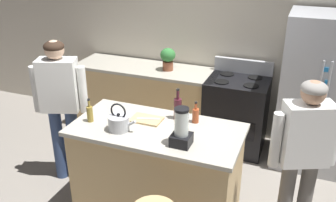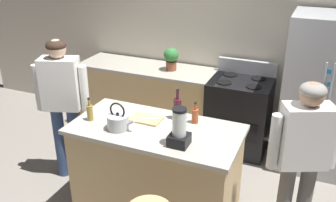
{
  "view_description": "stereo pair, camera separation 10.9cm",
  "coord_description": "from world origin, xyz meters",
  "px_view_note": "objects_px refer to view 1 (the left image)",
  "views": [
    {
      "loc": [
        1.21,
        -2.82,
        2.61
      ],
      "look_at": [
        0.0,
        0.3,
        1.1
      ],
      "focal_mm": 39.77,
      "sensor_mm": 36.0,
      "label": 1
    },
    {
      "loc": [
        1.31,
        -2.78,
        2.61
      ],
      "look_at": [
        0.0,
        0.3,
        1.1
      ],
      "focal_mm": 39.77,
      "sensor_mm": 36.0,
      "label": 2
    }
  ],
  "objects_px": {
    "refrigerator": "(321,94)",
    "bottle_vinegar": "(90,113)",
    "blender_appliance": "(181,130)",
    "bottle_cooking_sauce": "(196,115)",
    "bottle_wine": "(178,108)",
    "chef_knife": "(148,119)",
    "kitchen_island": "(157,170)",
    "tea_kettle": "(119,122)",
    "cutting_board": "(146,119)",
    "potted_plant": "(168,58)",
    "stove_range": "(236,113)",
    "person_by_island_left": "(61,99)",
    "person_by_sink_right": "(304,149)"
  },
  "relations": [
    {
      "from": "refrigerator",
      "to": "stove_range",
      "type": "bearing_deg",
      "value": 178.53
    },
    {
      "from": "blender_appliance",
      "to": "person_by_island_left",
      "type": "bearing_deg",
      "value": 166.51
    },
    {
      "from": "bottle_vinegar",
      "to": "blender_appliance",
      "type": "bearing_deg",
      "value": -5.79
    },
    {
      "from": "stove_range",
      "to": "bottle_cooking_sauce",
      "type": "bearing_deg",
      "value": -97.23
    },
    {
      "from": "bottle_wine",
      "to": "person_by_sink_right",
      "type": "bearing_deg",
      "value": -6.62
    },
    {
      "from": "kitchen_island",
      "to": "bottle_wine",
      "type": "bearing_deg",
      "value": 64.77
    },
    {
      "from": "blender_appliance",
      "to": "bottle_cooking_sauce",
      "type": "distance_m",
      "value": 0.45
    },
    {
      "from": "potted_plant",
      "to": "chef_knife",
      "type": "distance_m",
      "value": 1.5
    },
    {
      "from": "kitchen_island",
      "to": "tea_kettle",
      "type": "xyz_separation_m",
      "value": [
        -0.31,
        -0.16,
        0.55
      ]
    },
    {
      "from": "bottle_cooking_sauce",
      "to": "cutting_board",
      "type": "xyz_separation_m",
      "value": [
        -0.46,
        -0.14,
        -0.07
      ]
    },
    {
      "from": "stove_range",
      "to": "tea_kettle",
      "type": "bearing_deg",
      "value": -114.75
    },
    {
      "from": "potted_plant",
      "to": "bottle_vinegar",
      "type": "height_order",
      "value": "potted_plant"
    },
    {
      "from": "bottle_wine",
      "to": "stove_range",
      "type": "bearing_deg",
      "value": 74.62
    },
    {
      "from": "potted_plant",
      "to": "bottle_vinegar",
      "type": "relative_size",
      "value": 1.27
    },
    {
      "from": "kitchen_island",
      "to": "refrigerator",
      "type": "relative_size",
      "value": 0.87
    },
    {
      "from": "bottle_wine",
      "to": "chef_knife",
      "type": "distance_m",
      "value": 0.3
    },
    {
      "from": "refrigerator",
      "to": "person_by_island_left",
      "type": "xyz_separation_m",
      "value": [
        -2.61,
        -1.34,
        0.07
      ]
    },
    {
      "from": "kitchen_island",
      "to": "chef_knife",
      "type": "bearing_deg",
      "value": 141.0
    },
    {
      "from": "bottle_vinegar",
      "to": "bottle_cooking_sauce",
      "type": "bearing_deg",
      "value": 20.01
    },
    {
      "from": "chef_knife",
      "to": "bottle_cooking_sauce",
      "type": "bearing_deg",
      "value": -0.11
    },
    {
      "from": "potted_plant",
      "to": "cutting_board",
      "type": "xyz_separation_m",
      "value": [
        0.34,
        -1.45,
        -0.16
      ]
    },
    {
      "from": "bottle_cooking_sauce",
      "to": "chef_knife",
      "type": "bearing_deg",
      "value": -162.61
    },
    {
      "from": "bottle_vinegar",
      "to": "bottle_cooking_sauce",
      "type": "relative_size",
      "value": 1.09
    },
    {
      "from": "refrigerator",
      "to": "person_by_sink_right",
      "type": "relative_size",
      "value": 1.18
    },
    {
      "from": "cutting_board",
      "to": "chef_knife",
      "type": "bearing_deg",
      "value": 0.0
    },
    {
      "from": "tea_kettle",
      "to": "potted_plant",
      "type": "bearing_deg",
      "value": 96.04
    },
    {
      "from": "stove_range",
      "to": "bottle_wine",
      "type": "relative_size",
      "value": 3.58
    },
    {
      "from": "bottle_vinegar",
      "to": "tea_kettle",
      "type": "height_order",
      "value": "tea_kettle"
    },
    {
      "from": "person_by_island_left",
      "to": "bottle_cooking_sauce",
      "type": "xyz_separation_m",
      "value": [
        1.49,
        0.09,
        0.04
      ]
    },
    {
      "from": "person_by_island_left",
      "to": "potted_plant",
      "type": "distance_m",
      "value": 1.56
    },
    {
      "from": "cutting_board",
      "to": "refrigerator",
      "type": "bearing_deg",
      "value": 41.48
    },
    {
      "from": "bottle_wine",
      "to": "chef_knife",
      "type": "relative_size",
      "value": 1.44
    },
    {
      "from": "bottle_wine",
      "to": "cutting_board",
      "type": "relative_size",
      "value": 1.05
    },
    {
      "from": "refrigerator",
      "to": "bottle_vinegar",
      "type": "distance_m",
      "value": 2.63
    },
    {
      "from": "potted_plant",
      "to": "cutting_board",
      "type": "distance_m",
      "value": 1.49
    },
    {
      "from": "stove_range",
      "to": "potted_plant",
      "type": "xyz_separation_m",
      "value": [
        -0.96,
        0.03,
        0.64
      ]
    },
    {
      "from": "person_by_island_left",
      "to": "person_by_sink_right",
      "type": "bearing_deg",
      "value": -0.93
    },
    {
      "from": "kitchen_island",
      "to": "stove_range",
      "type": "bearing_deg",
      "value": 72.9
    },
    {
      "from": "stove_range",
      "to": "cutting_board",
      "type": "xyz_separation_m",
      "value": [
        -0.62,
        -1.42,
        0.47
      ]
    },
    {
      "from": "cutting_board",
      "to": "bottle_cooking_sauce",
      "type": "bearing_deg",
      "value": 16.67
    },
    {
      "from": "blender_appliance",
      "to": "bottle_vinegar",
      "type": "xyz_separation_m",
      "value": [
        -0.97,
        0.1,
        -0.06
      ]
    },
    {
      "from": "blender_appliance",
      "to": "chef_knife",
      "type": "xyz_separation_m",
      "value": [
        -0.45,
        0.31,
        -0.12
      ]
    },
    {
      "from": "cutting_board",
      "to": "chef_knife",
      "type": "distance_m",
      "value": 0.02
    },
    {
      "from": "kitchen_island",
      "to": "person_by_sink_right",
      "type": "xyz_separation_m",
      "value": [
        1.31,
        0.11,
        0.47
      ]
    },
    {
      "from": "person_by_sink_right",
      "to": "chef_knife",
      "type": "distance_m",
      "value": 1.44
    },
    {
      "from": "potted_plant",
      "to": "person_by_sink_right",
      "type": "bearing_deg",
      "value": -38.66
    },
    {
      "from": "tea_kettle",
      "to": "cutting_board",
      "type": "xyz_separation_m",
      "value": [
        0.16,
        0.26,
        -0.07
      ]
    },
    {
      "from": "blender_appliance",
      "to": "bottle_cooking_sauce",
      "type": "bearing_deg",
      "value": 91.54
    },
    {
      "from": "bottle_wine",
      "to": "chef_knife",
      "type": "bearing_deg",
      "value": -149.22
    },
    {
      "from": "stove_range",
      "to": "person_by_island_left",
      "type": "xyz_separation_m",
      "value": [
        -1.65,
        -1.37,
        0.51
      ]
    }
  ]
}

